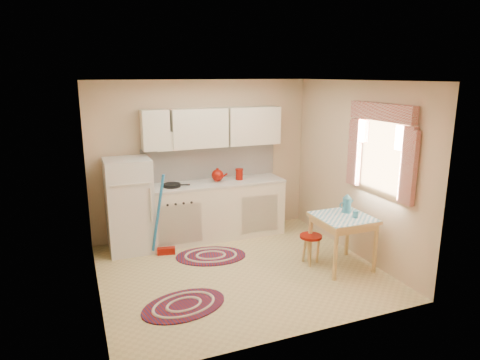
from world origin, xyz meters
The scene contains 14 objects.
room_shell centered at (0.16, 0.24, 1.60)m, with size 3.64×3.60×2.52m.
fridge centered at (-1.24, 1.25, 0.70)m, with size 0.65×0.60×1.40m, color silver.
broom centered at (-0.80, 0.90, 0.60)m, with size 0.28×0.12×1.20m, color #1B6BAE, non-canonical shape.
base_cabinets centered at (0.08, 1.30, 0.44)m, with size 2.25×0.60×0.88m, color silver.
countertop centered at (0.08, 1.30, 0.90)m, with size 2.27×0.62×0.04m, color beige.
frying_pan centered at (-0.60, 1.25, 0.94)m, with size 0.26×0.26×0.05m, color black.
red_kettle centered at (0.15, 1.30, 1.03)m, with size 0.21×0.19×0.21m, color maroon, non-canonical shape.
red_canister centered at (0.52, 1.30, 1.00)m, with size 0.12×0.12×0.16m, color maroon.
table centered at (1.35, -0.39, 0.36)m, with size 0.72×0.72×0.72m, color #E1B970.
stool centered at (1.00, -0.16, 0.21)m, with size 0.31×0.31×0.42m, color maroon.
coffee_pot centered at (1.48, -0.27, 0.86)m, with size 0.14×0.12×0.29m, color teal, non-canonical shape.
mug centered at (1.47, -0.49, 0.77)m, with size 0.07×0.07×0.10m, color teal.
rug_center centered at (-0.21, 0.58, 0.01)m, with size 1.02×0.68×0.02m, color maroon, non-canonical shape.
rug_left centered at (-0.92, -0.62, 0.01)m, with size 1.00×0.67×0.02m, color maroon, non-canonical shape.
Camera 1 is at (-1.95, -4.94, 2.57)m, focal length 32.00 mm.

